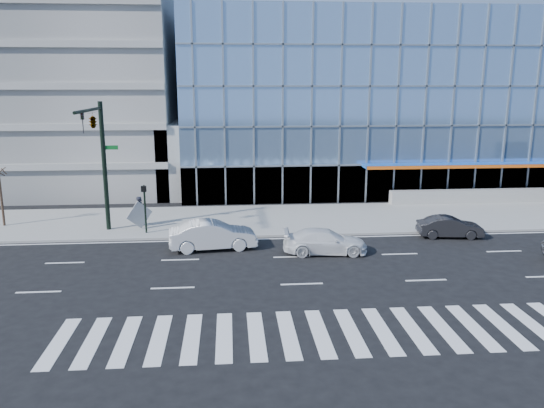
{
  "coord_description": "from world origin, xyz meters",
  "views": [
    {
      "loc": [
        -3.31,
        -27.21,
        9.2
      ],
      "look_at": [
        -0.83,
        3.0,
        2.28
      ],
      "focal_mm": 35.0,
      "sensor_mm": 36.0,
      "label": 1
    }
  ],
  "objects_px": {
    "ped_signal_post": "(145,202)",
    "white_suv": "(325,241)",
    "pedestrian": "(141,211)",
    "white_sedan": "(213,235)",
    "dark_sedan": "(450,227)",
    "traffic_signal": "(97,137)",
    "tilted_panel": "(139,215)"
  },
  "relations": [
    {
      "from": "white_sedan",
      "to": "white_suv",
      "type": "bearing_deg",
      "value": -107.95
    },
    {
      "from": "white_sedan",
      "to": "traffic_signal",
      "type": "bearing_deg",
      "value": 61.15
    },
    {
      "from": "white_suv",
      "to": "pedestrian",
      "type": "xyz_separation_m",
      "value": [
        -10.98,
        6.11,
        0.45
      ]
    },
    {
      "from": "white_sedan",
      "to": "pedestrian",
      "type": "relative_size",
      "value": 2.53
    },
    {
      "from": "white_suv",
      "to": "traffic_signal",
      "type": "bearing_deg",
      "value": 76.23
    },
    {
      "from": "dark_sedan",
      "to": "pedestrian",
      "type": "xyz_separation_m",
      "value": [
        -19.15,
        3.65,
        0.48
      ]
    },
    {
      "from": "pedestrian",
      "to": "traffic_signal",
      "type": "bearing_deg",
      "value": 154.19
    },
    {
      "from": "dark_sedan",
      "to": "pedestrian",
      "type": "distance_m",
      "value": 19.5
    },
    {
      "from": "white_suv",
      "to": "dark_sedan",
      "type": "height_order",
      "value": "white_suv"
    },
    {
      "from": "dark_sedan",
      "to": "tilted_panel",
      "type": "bearing_deg",
      "value": 88.12
    },
    {
      "from": "pedestrian",
      "to": "tilted_panel",
      "type": "bearing_deg",
      "value": -159.82
    },
    {
      "from": "traffic_signal",
      "to": "ped_signal_post",
      "type": "bearing_deg",
      "value": 8.52
    },
    {
      "from": "white_suv",
      "to": "white_sedan",
      "type": "xyz_separation_m",
      "value": [
        -6.2,
        1.26,
        0.14
      ]
    },
    {
      "from": "ped_signal_post",
      "to": "pedestrian",
      "type": "bearing_deg",
      "value": 108.49
    },
    {
      "from": "pedestrian",
      "to": "dark_sedan",
      "type": "bearing_deg",
      "value": -83.8
    },
    {
      "from": "tilted_panel",
      "to": "white_sedan",
      "type": "bearing_deg",
      "value": -78.7
    },
    {
      "from": "white_sedan",
      "to": "tilted_panel",
      "type": "xyz_separation_m",
      "value": [
        -4.75,
        4.16,
        0.25
      ]
    },
    {
      "from": "traffic_signal",
      "to": "white_suv",
      "type": "bearing_deg",
      "value": -17.35
    },
    {
      "from": "ped_signal_post",
      "to": "white_suv",
      "type": "bearing_deg",
      "value": -22.94
    },
    {
      "from": "dark_sedan",
      "to": "tilted_panel",
      "type": "distance_m",
      "value": 19.35
    },
    {
      "from": "ped_signal_post",
      "to": "white_sedan",
      "type": "distance_m",
      "value": 5.42
    },
    {
      "from": "ped_signal_post",
      "to": "white_suv",
      "type": "xyz_separation_m",
      "value": [
        10.41,
        -4.41,
        -1.47
      ]
    },
    {
      "from": "ped_signal_post",
      "to": "tilted_panel",
      "type": "distance_m",
      "value": 1.57
    },
    {
      "from": "ped_signal_post",
      "to": "tilted_panel",
      "type": "height_order",
      "value": "ped_signal_post"
    },
    {
      "from": "ped_signal_post",
      "to": "tilted_panel",
      "type": "bearing_deg",
      "value": 117.66
    },
    {
      "from": "white_sedan",
      "to": "dark_sedan",
      "type": "relative_size",
      "value": 1.27
    },
    {
      "from": "white_suv",
      "to": "tilted_panel",
      "type": "relative_size",
      "value": 3.57
    },
    {
      "from": "pedestrian",
      "to": "white_sedan",
      "type": "bearing_deg",
      "value": -118.4
    },
    {
      "from": "white_suv",
      "to": "pedestrian",
      "type": "bearing_deg",
      "value": 64.48
    },
    {
      "from": "white_suv",
      "to": "tilted_panel",
      "type": "xyz_separation_m",
      "value": [
        -10.94,
        5.42,
        0.39
      ]
    },
    {
      "from": "ped_signal_post",
      "to": "dark_sedan",
      "type": "xyz_separation_m",
      "value": [
        18.58,
        -1.94,
        -1.5
      ]
    },
    {
      "from": "white_suv",
      "to": "pedestrian",
      "type": "relative_size",
      "value": 2.38
    }
  ]
}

